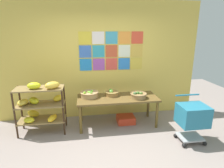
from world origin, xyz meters
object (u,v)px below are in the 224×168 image
object	(u,v)px
banana_shelf_unit	(40,103)
fruit_basket_back_left	(138,95)
fruit_basket_right	(89,94)
produce_crate_under_table	(126,119)
shopping_cart	(192,117)
display_table	(118,100)
fruit_basket_left	(112,93)

from	to	relation	value
banana_shelf_unit	fruit_basket_back_left	world-z (taller)	banana_shelf_unit
fruit_basket_back_left	banana_shelf_unit	bearing A→B (deg)	179.88
fruit_basket_right	fruit_basket_back_left	distance (m)	1.08
fruit_basket_back_left	produce_crate_under_table	distance (m)	0.70
banana_shelf_unit	shopping_cart	xyz separation A→B (m)	(2.88, -0.80, -0.13)
display_table	shopping_cart	distance (m)	1.55
fruit_basket_right	shopping_cart	xyz separation A→B (m)	(1.88, -1.01, -0.20)
fruit_basket_left	fruit_basket_back_left	world-z (taller)	fruit_basket_left
produce_crate_under_table	shopping_cart	world-z (taller)	shopping_cart
fruit_basket_right	fruit_basket_back_left	size ratio (longest dim) A/B	1.12
produce_crate_under_table	shopping_cart	distance (m)	1.48
produce_crate_under_table	display_table	bearing A→B (deg)	-167.86
fruit_basket_left	produce_crate_under_table	world-z (taller)	fruit_basket_left
fruit_basket_back_left	produce_crate_under_table	size ratio (longest dim) A/B	0.90
fruit_basket_left	fruit_basket_back_left	distance (m)	0.60
fruit_basket_right	produce_crate_under_table	xyz separation A→B (m)	(0.82, -0.06, -0.64)
banana_shelf_unit	display_table	xyz separation A→B (m)	(1.62, 0.10, -0.07)
banana_shelf_unit	fruit_basket_left	bearing A→B (deg)	8.59
display_table	shopping_cart	bearing A→B (deg)	-35.48
display_table	fruit_basket_left	distance (m)	0.22
display_table	produce_crate_under_table	size ratio (longest dim) A/B	4.44
display_table	fruit_basket_right	bearing A→B (deg)	170.05
fruit_basket_left	produce_crate_under_table	size ratio (longest dim) A/B	0.77
fruit_basket_left	fruit_basket_back_left	size ratio (longest dim) A/B	0.86
fruit_basket_left	produce_crate_under_table	bearing A→B (deg)	-14.42
display_table	produce_crate_under_table	bearing A→B (deg)	12.14
produce_crate_under_table	shopping_cart	bearing A→B (deg)	-41.80
display_table	produce_crate_under_table	xyz separation A→B (m)	(0.21, 0.04, -0.50)
fruit_basket_back_left	shopping_cart	size ratio (longest dim) A/B	0.41
fruit_basket_back_left	shopping_cart	world-z (taller)	shopping_cart
banana_shelf_unit	fruit_basket_back_left	distance (m)	2.06
fruit_basket_right	shopping_cart	size ratio (longest dim) A/B	0.45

